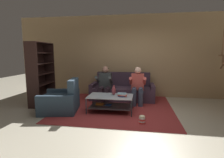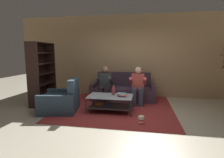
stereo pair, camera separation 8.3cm
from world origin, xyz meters
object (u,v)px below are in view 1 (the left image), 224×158
at_px(couch, 122,91).
at_px(popcorn_tub, 142,119).
at_px(person_seated_left, 105,83).
at_px(bookshelf, 40,79).
at_px(person_seated_right, 138,84).
at_px(vase, 114,90).
at_px(coffee_table, 110,101).
at_px(book_stack, 122,95).
at_px(armchair, 61,101).

bearing_deg(couch, popcorn_tub, -72.73).
xyz_separation_m(person_seated_left, bookshelf, (-1.93, -0.44, 0.16)).
bearing_deg(person_seated_right, bookshelf, -171.59).
relative_size(person_seated_left, person_seated_right, 1.01).
relative_size(person_seated_right, vase, 4.38).
bearing_deg(couch, coffee_table, -98.45).
bearing_deg(vase, popcorn_tub, -46.71).
height_order(book_stack, armchair, armchair).
relative_size(person_seated_right, coffee_table, 0.97).
xyz_separation_m(book_stack, popcorn_tub, (0.51, -0.66, -0.39)).
bearing_deg(vase, book_stack, -29.25).
xyz_separation_m(coffee_table, book_stack, (0.33, -0.04, 0.19)).
distance_m(vase, armchair, 1.44).
distance_m(couch, coffee_table, 1.36).
xyz_separation_m(couch, armchair, (-1.50, -1.53, -0.01)).
xyz_separation_m(vase, popcorn_tub, (0.75, -0.80, -0.46)).
relative_size(book_stack, armchair, 0.23).
bearing_deg(armchair, book_stack, 5.31).
distance_m(couch, bookshelf, 2.66).
xyz_separation_m(person_seated_right, coffee_table, (-0.71, -0.83, -0.33)).
distance_m(vase, popcorn_tub, 1.19).
distance_m(person_seated_left, person_seated_right, 1.02).
bearing_deg(couch, person_seated_left, -134.79).
xyz_separation_m(coffee_table, bookshelf, (-2.24, 0.40, 0.50)).
bearing_deg(vase, person_seated_left, 118.25).
bearing_deg(bookshelf, couch, 21.31).
bearing_deg(vase, person_seated_right, 49.54).
distance_m(couch, vase, 1.28).
relative_size(book_stack, bookshelf, 0.13).
distance_m(couch, book_stack, 1.40).
xyz_separation_m(couch, popcorn_tub, (0.64, -2.05, -0.20)).
bearing_deg(armchair, coffee_table, 8.20).
bearing_deg(armchair, bookshelf, 148.21).
height_order(person_seated_right, vase, person_seated_right).
bearing_deg(bookshelf, popcorn_tub, -19.61).
height_order(person_seated_left, popcorn_tub, person_seated_left).
distance_m(person_seated_left, book_stack, 1.09).
height_order(vase, armchair, armchair).
relative_size(couch, person_seated_right, 1.85).
bearing_deg(couch, vase, -95.28).
xyz_separation_m(couch, vase, (-0.12, -1.25, 0.26)).
bearing_deg(person_seated_right, armchair, -153.08).
xyz_separation_m(person_seated_left, coffee_table, (0.31, -0.83, -0.34)).
height_order(coffee_table, popcorn_tub, coffee_table).
relative_size(person_seated_left, book_stack, 4.69).
height_order(couch, coffee_table, couch).
height_order(vase, book_stack, vase).
bearing_deg(person_seated_left, coffee_table, -69.60).
xyz_separation_m(person_seated_left, book_stack, (0.64, -0.87, -0.14)).
height_order(person_seated_left, armchair, person_seated_left).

